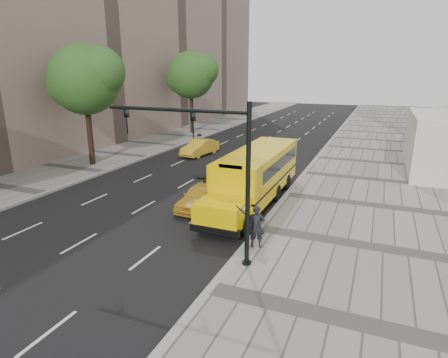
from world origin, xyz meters
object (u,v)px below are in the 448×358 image
at_px(taxi_far, 200,147).
at_px(tree_b, 85,79).
at_px(tree_c, 192,75).
at_px(traffic_signal, 213,163).
at_px(school_bus, 257,172).
at_px(pedestrian, 257,227).
at_px(taxi_near, 200,196).

bearing_deg(taxi_far, tree_b, -123.77).
height_order(tree_c, traffic_signal, tree_c).
xyz_separation_m(school_bus, pedestrian, (1.99, -6.11, -0.69)).
xyz_separation_m(tree_b, pedestrian, (16.89, -9.18, -5.76)).
relative_size(taxi_near, traffic_signal, 0.62).
bearing_deg(school_bus, tree_b, 168.38).
relative_size(tree_c, traffic_signal, 1.52).
distance_m(tree_b, school_bus, 16.03).
bearing_deg(school_bus, pedestrian, -71.98).
bearing_deg(traffic_signal, taxi_far, 117.92).
xyz_separation_m(pedestrian, traffic_signal, (-1.30, -1.58, 3.02)).
height_order(tree_b, tree_c, tree_c).
bearing_deg(taxi_far, tree_c, 128.71).
height_order(taxi_near, pedestrian, pedestrian).
distance_m(school_bus, traffic_signal, 8.07).
relative_size(taxi_far, traffic_signal, 0.68).
bearing_deg(tree_b, taxi_near, -23.86).
xyz_separation_m(taxi_near, traffic_signal, (3.19, -5.27, 3.42)).
distance_m(tree_c, traffic_signal, 32.47).
height_order(school_bus, taxi_near, school_bus).
relative_size(school_bus, taxi_far, 2.65).
xyz_separation_m(taxi_near, taxi_far, (-6.15, 12.37, 0.04)).
relative_size(tree_c, school_bus, 0.84).
height_order(tree_c, taxi_far, tree_c).
bearing_deg(pedestrian, taxi_near, 116.42).
height_order(tree_b, school_bus, tree_b).
bearing_deg(taxi_near, school_bus, 44.46).
height_order(taxi_near, traffic_signal, traffic_signal).
bearing_deg(pedestrian, taxi_far, 99.41).
xyz_separation_m(school_bus, taxi_near, (-2.50, -2.42, -1.09)).
relative_size(tree_b, pedestrian, 5.14).
relative_size(pedestrian, traffic_signal, 0.29).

